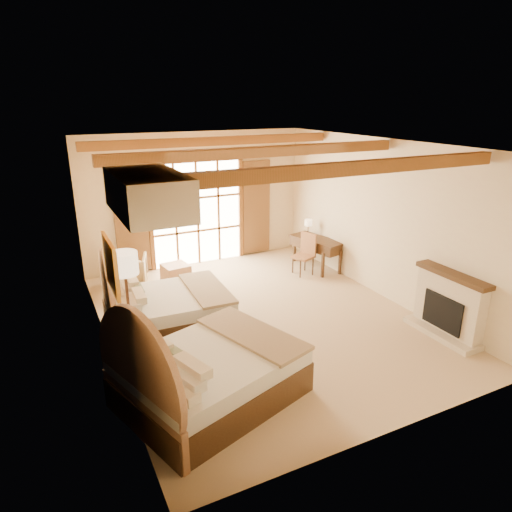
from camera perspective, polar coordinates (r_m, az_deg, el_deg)
floor at (r=8.70m, az=0.61°, el=-7.71°), size 7.00×7.00×0.00m
wall_back at (r=11.24m, az=-7.50°, el=7.03°), size 5.50×0.00×5.50m
wall_left at (r=7.34m, az=-18.88°, el=-0.43°), size 0.00×7.00×7.00m
wall_right at (r=9.62m, az=15.47°, el=4.44°), size 0.00×7.00×7.00m
ceiling at (r=7.79m, az=0.69°, el=13.78°), size 7.00×7.00×0.00m
ceiling_beams at (r=7.81m, az=0.69°, el=12.90°), size 5.39×4.60×0.18m
french_doors at (r=11.26m, az=-7.33°, el=5.23°), size 3.95×0.08×2.60m
fireplace at (r=8.56m, az=22.86°, el=-6.01°), size 0.46×1.40×1.16m
painting at (r=6.59m, az=-17.68°, el=-1.10°), size 0.06×0.95×0.75m
canopy_valance at (r=5.14m, az=-13.36°, el=7.64°), size 0.70×1.40×0.45m
bed_near at (r=6.34m, az=-7.06°, el=-14.26°), size 2.79×2.34×1.50m
bed_far at (r=8.28m, az=-11.93°, el=-6.38°), size 2.19×1.70×1.39m
nightstand at (r=7.53m, az=-15.11°, el=-10.47°), size 0.57×0.57×0.59m
floor_lamp at (r=6.82m, az=-16.07°, el=-1.78°), size 0.39×0.39×1.86m
armchair at (r=10.33m, az=-15.62°, el=-1.86°), size 0.94×0.95×0.70m
ottoman at (r=10.44m, az=-10.00°, el=-2.10°), size 0.61×0.61×0.39m
desk at (r=11.16m, az=7.58°, el=0.51°), size 0.89×1.46×0.73m
desk_chair at (r=10.73m, az=5.99°, el=-0.72°), size 0.56×0.55×0.97m
desk_lamp at (r=11.34m, az=6.56°, el=4.10°), size 0.18×0.18×0.37m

